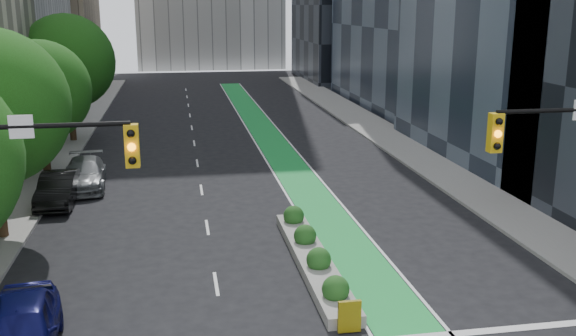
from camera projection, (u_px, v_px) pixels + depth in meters
name	position (u px, v px, depth m)	size (l,w,h in m)	color
sidewalk_left	(43.00, 164.00, 39.15)	(3.60, 90.00, 0.15)	gray
sidewalk_right	(411.00, 150.00, 43.09)	(3.60, 90.00, 0.15)	gray
bike_lane_paint	(271.00, 140.00, 46.41)	(2.20, 70.00, 0.01)	green
tree_midfar	(40.00, 91.00, 35.22)	(5.60, 5.60, 7.76)	black
tree_far	(67.00, 62.00, 44.58)	(6.60, 6.60, 9.00)	black
median_planter	(313.00, 256.00, 24.10)	(1.20, 10.26, 1.10)	gray
parked_car_left_near	(20.00, 330.00, 17.62)	(2.03, 5.04, 1.72)	#0B0C44
parked_car_left_mid	(58.00, 189.00, 31.44)	(1.65, 4.72, 1.56)	black
parked_car_left_far	(85.00, 174.00, 34.26)	(2.15, 5.30, 1.54)	#5C5F61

